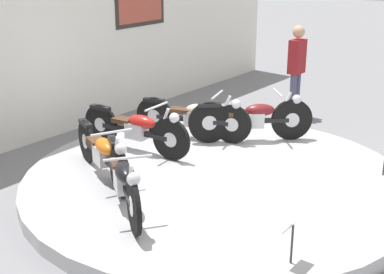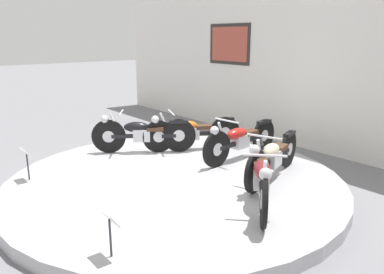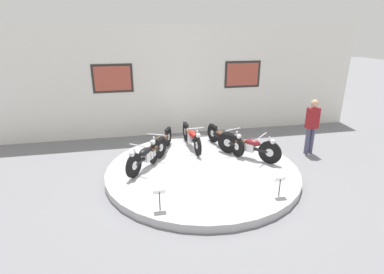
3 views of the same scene
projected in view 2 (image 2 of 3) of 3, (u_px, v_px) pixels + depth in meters
name	position (u px, v px, depth m)	size (l,w,h in m)	color
ground_plane	(176.00, 188.00, 6.05)	(60.00, 60.00, 0.00)	slate
display_platform	(176.00, 183.00, 6.02)	(5.31, 5.31, 0.19)	#ADADB2
back_wall	(315.00, 56.00, 7.74)	(14.00, 0.22, 3.98)	white
motorcycle_black	(142.00, 133.00, 7.20)	(1.23, 1.65, 0.80)	black
motorcycle_orange	(190.00, 131.00, 7.36)	(0.87, 1.82, 0.79)	black
motorcycle_red	(240.00, 139.00, 6.79)	(0.54, 1.99, 0.79)	black
motorcycle_cream	(273.00, 156.00, 5.83)	(0.70, 1.91, 0.79)	black
motorcycle_maroon	(261.00, 175.00, 4.97)	(1.43, 1.51, 0.81)	black
info_placard_front_left	(27.00, 157.00, 5.80)	(0.26, 0.11, 0.51)	#333338
info_placard_front_centre	(110.00, 224.00, 3.75)	(0.26, 0.11, 0.51)	#333338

